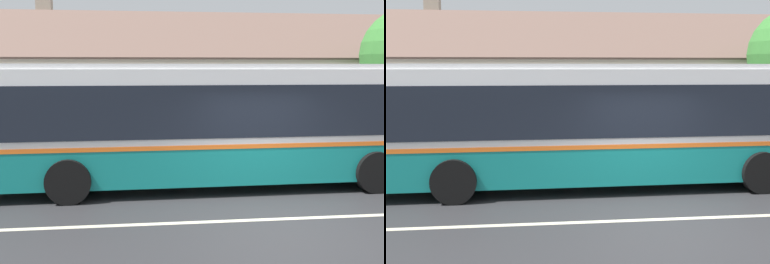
{
  "view_description": "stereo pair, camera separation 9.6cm",
  "coord_description": "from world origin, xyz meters",
  "views": [
    {
      "loc": [
        -2.82,
        -8.9,
        2.97
      ],
      "look_at": [
        -1.29,
        3.32,
        1.32
      ],
      "focal_mm": 45.0,
      "sensor_mm": 36.0,
      "label": 1
    },
    {
      "loc": [
        -2.72,
        -8.91,
        2.97
      ],
      "look_at": [
        -1.29,
        3.32,
        1.32
      ],
      "focal_mm": 45.0,
      "sensor_mm": 36.0,
      "label": 2
    }
  ],
  "objects": [
    {
      "name": "bench_down_street",
      "position": [
        -4.3,
        5.31,
        0.58
      ],
      "size": [
        1.8,
        0.51,
        0.94
      ],
      "color": "#4C4C4C",
      "rests_on": "sidewalk_far"
    },
    {
      "name": "community_building",
      "position": [
        0.22,
        14.08,
        1.78
      ],
      "size": [
        26.37,
        10.35,
        6.61
      ],
      "color": "tan",
      "rests_on": "ground"
    },
    {
      "name": "ground_plane",
      "position": [
        0.0,
        0.0,
        0.0
      ],
      "size": [
        300.0,
        300.0,
        0.0
      ],
      "primitive_type": "plane",
      "color": "#2D2D30"
    },
    {
      "name": "lane_divider_stripe",
      "position": [
        0.0,
        0.0,
        0.0
      ],
      "size": [
        60.0,
        0.16,
        0.01
      ],
      "primitive_type": "cube",
      "color": "beige",
      "rests_on": "ground"
    },
    {
      "name": "transit_bus",
      "position": [
        -0.87,
        2.9,
        1.65
      ],
      "size": [
        12.35,
        2.9,
        3.06
      ],
      "color": "#147F7A",
      "rests_on": "ground"
    },
    {
      "name": "sidewalk_far",
      "position": [
        0.0,
        6.0,
        0.07
      ],
      "size": [
        60.0,
        3.0,
        0.15
      ],
      "primitive_type": "cube",
      "color": "#9E9E99",
      "rests_on": "ground"
    }
  ]
}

